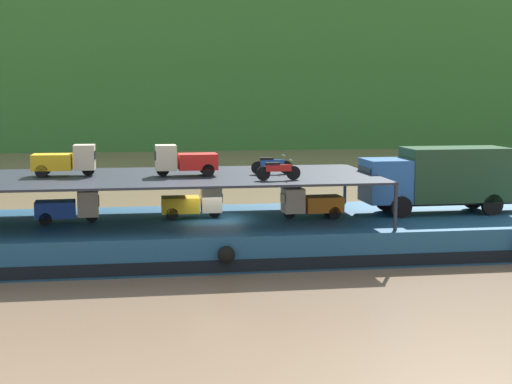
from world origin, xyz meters
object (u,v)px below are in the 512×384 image
motorcycle_upper_centre (272,165)px  motorcycle_upper_port (278,170)px  cargo_barge (215,236)px  mini_truck_lower_fore (311,203)px  mini_truck_upper_mid (65,160)px  mini_truck_lower_mid (193,203)px  mini_truck_lower_aft (69,207)px  mini_truck_upper_fore (185,160)px  covered_lorry (439,177)px

motorcycle_upper_centre → motorcycle_upper_port: bearing=-93.6°
cargo_barge → motorcycle_upper_centre: (2.60, 0.02, 3.18)m
mini_truck_lower_fore → mini_truck_upper_mid: (-10.89, 0.92, 2.00)m
mini_truck_lower_mid → mini_truck_lower_aft: bearing=-175.4°
cargo_barge → mini_truck_lower_aft: bearing=179.4°
mini_truck_upper_mid → mini_truck_upper_fore: 5.27m
covered_lorry → motorcycle_upper_port: 8.57m
covered_lorry → mini_truck_upper_mid: size_ratio=2.85×
mini_truck_upper_fore → motorcycle_upper_centre: bearing=1.2°
mini_truck_lower_aft → mini_truck_lower_mid: 5.48m
mini_truck_upper_fore → motorcycle_upper_centre: 3.91m
cargo_barge → mini_truck_lower_aft: mini_truck_lower_aft is taller
cargo_barge → mini_truck_lower_fore: (4.37, -0.26, 1.44)m
mini_truck_lower_fore → mini_truck_upper_fore: mini_truck_upper_fore is taller
cargo_barge → covered_lorry: (10.62, 0.13, 2.45)m
mini_truck_upper_fore → motorcycle_upper_centre: size_ratio=1.46×
mini_truck_upper_mid → motorcycle_upper_centre: mini_truck_upper_mid is taller
mini_truck_upper_mid → motorcycle_upper_centre: size_ratio=1.45×
mini_truck_lower_fore → motorcycle_upper_centre: bearing=170.9°
mini_truck_lower_aft → motorcycle_upper_port: motorcycle_upper_port is taller
cargo_barge → mini_truck_lower_aft: 6.55m
mini_truck_upper_fore → motorcycle_upper_centre: (3.90, 0.08, -0.26)m
mini_truck_lower_aft → mini_truck_upper_fore: size_ratio=1.01×
mini_truck_lower_fore → mini_truck_upper_mid: size_ratio=1.01×
motorcycle_upper_port → motorcycle_upper_centre: same height
mini_truck_lower_aft → cargo_barge: bearing=-0.6°
cargo_barge → mini_truck_lower_mid: size_ratio=11.36×
mini_truck_lower_mid → mini_truck_upper_fore: 2.11m
cargo_barge → covered_lorry: 10.90m
motorcycle_upper_port → covered_lorry: bearing=17.0°
mini_truck_lower_fore → mini_truck_lower_aft: bearing=178.2°
covered_lorry → mini_truck_lower_mid: bearing=178.1°
mini_truck_upper_mid → cargo_barge: bearing=-5.8°
covered_lorry → mini_truck_upper_fore: size_ratio=2.85×
covered_lorry → mini_truck_lower_mid: size_ratio=2.87×
mini_truck_lower_mid → mini_truck_upper_mid: 5.94m
covered_lorry → mini_truck_upper_fore: mini_truck_upper_fore is taller
mini_truck_upper_mid → motorcycle_upper_centre: bearing=-4.0°
mini_truck_lower_mid → mini_truck_lower_fore: same height
mini_truck_lower_fore → mini_truck_upper_mid: bearing=175.1°
mini_truck_lower_mid → mini_truck_upper_fore: (-0.37, -0.58, 2.00)m
covered_lorry → cargo_barge: bearing=-179.3°
mini_truck_lower_mid → motorcycle_upper_centre: (3.53, -0.49, 1.74)m
cargo_barge → mini_truck_lower_aft: (-6.39, 0.07, 1.44)m
mini_truck_lower_fore → mini_truck_upper_fore: 6.01m
cargo_barge → mini_truck_upper_fore: mini_truck_upper_fore is taller
cargo_barge → covered_lorry: covered_lorry is taller
covered_lorry → mini_truck_lower_fore: 6.34m
covered_lorry → mini_truck_upper_fore: (-11.92, -0.20, 1.00)m
mini_truck_lower_mid → motorcycle_upper_centre: 3.97m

